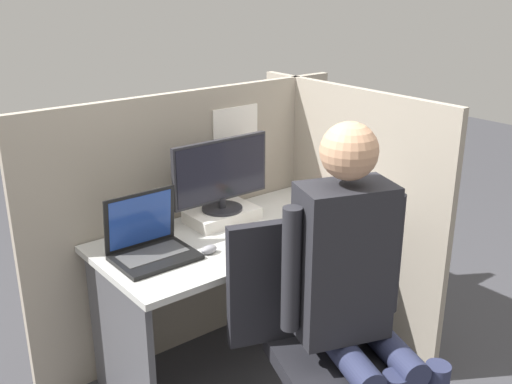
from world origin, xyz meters
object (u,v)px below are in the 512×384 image
object	(u,v)px
carrot_toy	(312,228)
office_chair	(315,340)
paper_box	(222,215)
stapler	(316,201)
person	(356,283)
monitor	(221,174)
laptop	(150,245)

from	to	relation	value
carrot_toy	office_chair	xyz separation A→B (m)	(-0.36, -0.41, -0.25)
paper_box	stapler	size ratio (longest dim) A/B	2.68
paper_box	person	world-z (taller)	person
carrot_toy	person	world-z (taller)	person
person	monitor	bearing A→B (deg)	86.05
paper_box	carrot_toy	bearing A→B (deg)	-57.14
stapler	carrot_toy	world-z (taller)	stapler
carrot_toy	person	xyz separation A→B (m)	(-0.31, -0.56, 0.05)
office_chair	person	distance (m)	0.34
monitor	person	world-z (taller)	person
stapler	person	xyz separation A→B (m)	(-0.56, -0.80, 0.05)
paper_box	laptop	xyz separation A→B (m)	(-0.47, -0.14, 0.02)
carrot_toy	office_chair	size ratio (longest dim) A/B	0.15
laptop	office_chair	distance (m)	0.79
paper_box	stapler	world-z (taller)	paper_box
laptop	office_chair	bearing A→B (deg)	-61.57
monitor	office_chair	xyz separation A→B (m)	(-0.12, -0.79, -0.46)
stapler	office_chair	world-z (taller)	office_chair
carrot_toy	laptop	bearing A→B (deg)	161.20
monitor	stapler	distance (m)	0.56
monitor	stapler	size ratio (longest dim) A/B	4.17
stapler	monitor	bearing A→B (deg)	163.72
monitor	person	size ratio (longest dim) A/B	0.38
monitor	office_chair	world-z (taller)	monitor
paper_box	office_chair	size ratio (longest dim) A/B	0.35
carrot_toy	office_chair	bearing A→B (deg)	-131.59
monitor	paper_box	bearing A→B (deg)	-90.00
person	laptop	bearing A→B (deg)	116.93
stapler	office_chair	bearing A→B (deg)	-133.56
paper_box	person	xyz separation A→B (m)	(-0.07, -0.94, 0.05)
laptop	person	world-z (taller)	person
laptop	stapler	xyz separation A→B (m)	(0.97, -0.01, -0.03)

